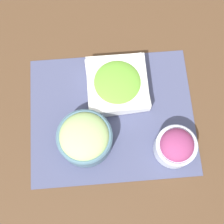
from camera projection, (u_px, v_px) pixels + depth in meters
The scene contains 5 objects.
ground_plane at pixel (112, 115), 0.91m from camera, with size 3.00×3.00×0.00m, color #513823.
placemat at pixel (112, 115), 0.91m from camera, with size 0.47×0.39×0.00m.
cucumber_bowl at pixel (85, 138), 0.84m from camera, with size 0.15×0.15×0.09m.
lettuce_bowl at pixel (117, 84), 0.90m from camera, with size 0.18×0.18×0.06m.
onion_bowl at pixel (176, 146), 0.84m from camera, with size 0.11×0.11×0.09m.
Camera 1 is at (-0.02, -0.26, 0.87)m, focal length 50.00 mm.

